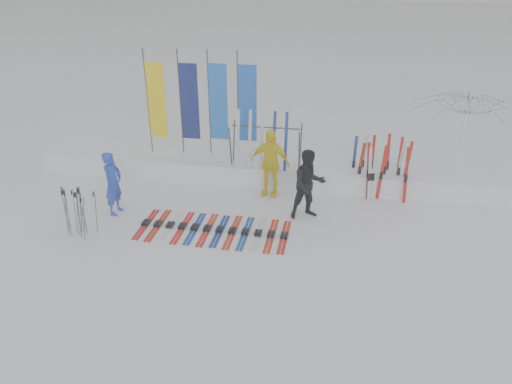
% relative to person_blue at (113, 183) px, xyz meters
% --- Properties ---
extents(ground, '(120.00, 120.00, 0.00)m').
position_rel_person_blue_xyz_m(ground, '(3.62, -1.70, -0.87)').
color(ground, white).
rests_on(ground, ground).
extents(snow_bank, '(14.00, 1.60, 0.60)m').
position_rel_person_blue_xyz_m(snow_bank, '(3.62, 2.90, -0.57)').
color(snow_bank, white).
rests_on(snow_bank, ground).
extents(person_blue, '(0.48, 0.67, 1.73)m').
position_rel_person_blue_xyz_m(person_blue, '(0.00, 0.00, 0.00)').
color(person_blue, '#203FBD').
rests_on(person_blue, ground).
extents(person_black, '(1.12, 1.02, 1.87)m').
position_rel_person_blue_xyz_m(person_black, '(5.06, 0.69, 0.07)').
color(person_black, black).
rests_on(person_black, ground).
extents(person_yellow, '(1.22, 0.68, 1.96)m').
position_rel_person_blue_xyz_m(person_yellow, '(3.87, 1.82, 0.11)').
color(person_yellow, yellow).
rests_on(person_yellow, ground).
extents(tent_canopy, '(3.31, 3.36, 2.82)m').
position_rel_person_blue_xyz_m(tent_canopy, '(9.25, 3.50, 0.55)').
color(tent_canopy, white).
rests_on(tent_canopy, ground).
extents(ski_row, '(3.76, 1.67, 0.07)m').
position_rel_person_blue_xyz_m(ski_row, '(2.81, -0.47, -0.83)').
color(ski_row, '#AC0D0F').
rests_on(ski_row, ground).
extents(pole_cluster, '(0.88, 0.52, 1.25)m').
position_rel_person_blue_xyz_m(pole_cluster, '(-0.43, -1.18, -0.26)').
color(pole_cluster, '#595B60').
rests_on(pole_cluster, ground).
extents(feather_flags, '(3.34, 0.20, 3.20)m').
position_rel_person_blue_xyz_m(feather_flags, '(1.61, 3.07, 1.38)').
color(feather_flags, '#383A3F').
rests_on(feather_flags, ground).
extents(ski_rack, '(2.04, 0.80, 1.23)m').
position_rel_person_blue_xyz_m(ski_rack, '(3.64, 2.50, 0.52)').
color(ski_rack, '#383A3F').
rests_on(ski_rack, ground).
extents(upright_skis, '(1.53, 1.15, 1.70)m').
position_rel_person_blue_xyz_m(upright_skis, '(6.95, 2.43, -0.06)').
color(upright_skis, red).
rests_on(upright_skis, ground).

